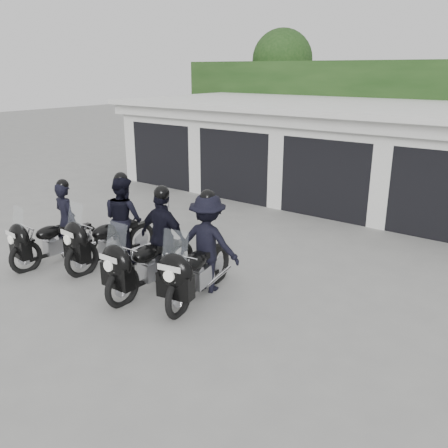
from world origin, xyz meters
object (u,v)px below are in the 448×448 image
Objects in this scene: police_bike_b at (116,225)px; police_bike_d at (203,250)px; police_bike_c at (157,245)px; police_bike_a at (55,230)px.

police_bike_b and police_bike_d have the same top height.
police_bike_d is at bearing 18.15° from police_bike_c.
police_bike_b is 2.43m from police_bike_d.
police_bike_b is 1.01× the size of police_bike_d.
police_bike_d is (2.43, -0.04, 0.01)m from police_bike_b.
police_bike_b is (1.09, 0.77, 0.12)m from police_bike_a.
police_bike_c reaches higher than police_bike_d.
police_bike_c is 0.94m from police_bike_d.
police_bike_d is (3.52, 0.73, 0.13)m from police_bike_a.
police_bike_b is 1.58m from police_bike_c.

